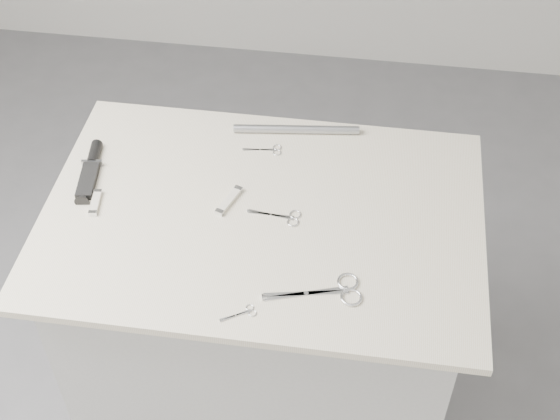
# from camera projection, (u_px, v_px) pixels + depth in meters

# --- Properties ---
(plinth) EXTENTS (0.90, 0.60, 0.90)m
(plinth) POSITION_uv_depth(u_px,v_px,m) (265.00, 335.00, 2.10)
(plinth) COLOR #BBBBB9
(plinth) RESTS_ON ground
(display_board) EXTENTS (1.00, 0.70, 0.02)m
(display_board) POSITION_uv_depth(u_px,v_px,m) (262.00, 216.00, 1.78)
(display_board) COLOR beige
(display_board) RESTS_ON plinth
(large_shears) EXTENTS (0.21, 0.10, 0.01)m
(large_shears) POSITION_uv_depth(u_px,v_px,m) (334.00, 291.00, 1.61)
(large_shears) COLOR silver
(large_shears) RESTS_ON display_board
(embroidery_scissors_a) EXTENTS (0.12, 0.05, 0.00)m
(embroidery_scissors_a) POSITION_uv_depth(u_px,v_px,m) (284.00, 217.00, 1.76)
(embroidery_scissors_a) COLOR silver
(embroidery_scissors_a) RESTS_ON display_board
(embroidery_scissors_b) EXTENTS (0.10, 0.04, 0.00)m
(embroidery_scissors_b) POSITION_uv_depth(u_px,v_px,m) (269.00, 150.00, 1.92)
(embroidery_scissors_b) COLOR silver
(embroidery_scissors_b) RESTS_ON display_board
(tiny_scissors) EXTENTS (0.07, 0.05, 0.00)m
(tiny_scissors) POSITION_uv_depth(u_px,v_px,m) (243.00, 313.00, 1.57)
(tiny_scissors) COLOR silver
(tiny_scissors) RESTS_ON display_board
(sheathed_knife) EXTENTS (0.06, 0.19, 0.02)m
(sheathed_knife) POSITION_uv_depth(u_px,v_px,m) (91.00, 168.00, 1.87)
(sheathed_knife) COLOR black
(sheathed_knife) RESTS_ON display_board
(pocket_knife_a) EXTENTS (0.03, 0.08, 0.01)m
(pocket_knife_a) POSITION_uv_depth(u_px,v_px,m) (95.00, 203.00, 1.79)
(pocket_knife_a) COLOR silver
(pocket_knife_a) RESTS_ON display_board
(pocket_knife_b) EXTENTS (0.05, 0.10, 0.01)m
(pocket_knife_b) POSITION_uv_depth(u_px,v_px,m) (229.00, 200.00, 1.79)
(pocket_knife_b) COLOR silver
(pocket_knife_b) RESTS_ON display_board
(metal_rail) EXTENTS (0.32, 0.06, 0.02)m
(metal_rail) POSITION_uv_depth(u_px,v_px,m) (296.00, 129.00, 1.96)
(metal_rail) COLOR #95989D
(metal_rail) RESTS_ON display_board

